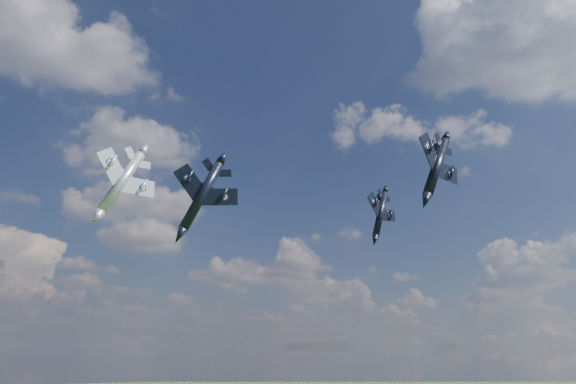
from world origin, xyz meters
name	(u,v)px	position (x,y,z in m)	size (l,w,h in m)	color
jet_lead_navy	(202,196)	(-8.87, 19.58, 82.13)	(11.19, 15.60, 3.23)	black
jet_right_navy	(436,167)	(15.34, -4.50, 82.71)	(9.59, 13.37, 2.77)	black
jet_high_navy	(380,214)	(27.61, 26.96, 84.43)	(9.39, 13.09, 2.71)	black
jet_left_silver	(121,182)	(-20.53, 19.79, 82.87)	(10.58, 14.75, 3.05)	#ACAEB7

